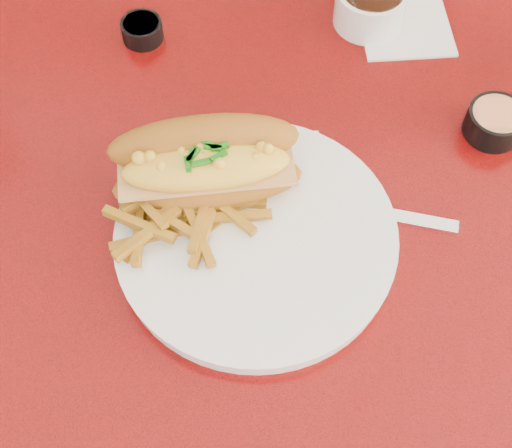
% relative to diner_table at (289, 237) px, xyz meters
% --- Properties ---
extents(ground, '(8.00, 8.00, 0.00)m').
position_rel_diner_table_xyz_m(ground, '(0.00, 0.00, -0.61)').
color(ground, beige).
rests_on(ground, ground).
extents(diner_table, '(1.23, 0.83, 0.77)m').
position_rel_diner_table_xyz_m(diner_table, '(0.00, 0.00, 0.00)').
color(diner_table, red).
rests_on(diner_table, ground).
extents(booth_bench_far, '(1.20, 0.51, 0.90)m').
position_rel_diner_table_xyz_m(booth_bench_far, '(0.00, 0.81, -0.32)').
color(booth_bench_far, maroon).
rests_on(booth_bench_far, ground).
extents(dinner_plate, '(0.35, 0.35, 0.02)m').
position_rel_diner_table_xyz_m(dinner_plate, '(-0.02, -0.11, 0.17)').
color(dinner_plate, white).
rests_on(dinner_plate, diner_table).
extents(mac_hoagie, '(0.22, 0.16, 0.09)m').
position_rel_diner_table_xyz_m(mac_hoagie, '(-0.09, -0.06, 0.22)').
color(mac_hoagie, '#A15F1A').
rests_on(mac_hoagie, dinner_plate).
extents(fries_pile, '(0.14, 0.13, 0.04)m').
position_rel_diner_table_xyz_m(fries_pile, '(-0.10, -0.09, 0.20)').
color(fries_pile, '#BD8220').
rests_on(fries_pile, dinner_plate).
extents(fork, '(0.04, 0.16, 0.00)m').
position_rel_diner_table_xyz_m(fork, '(0.02, -0.04, 0.18)').
color(fork, silver).
rests_on(fork, dinner_plate).
extents(gravy_ramekin, '(0.09, 0.09, 0.05)m').
position_rel_diner_table_xyz_m(gravy_ramekin, '(0.06, 0.25, 0.19)').
color(gravy_ramekin, white).
rests_on(gravy_ramekin, diner_table).
extents(sauce_cup_left, '(0.06, 0.06, 0.03)m').
position_rel_diner_table_xyz_m(sauce_cup_left, '(-0.22, 0.16, 0.18)').
color(sauce_cup_left, black).
rests_on(sauce_cup_left, diner_table).
extents(sauce_cup_right, '(0.08, 0.08, 0.03)m').
position_rel_diner_table_xyz_m(sauce_cup_right, '(0.22, 0.09, 0.18)').
color(sauce_cup_right, black).
rests_on(sauce_cup_right, diner_table).
extents(knife, '(0.22, 0.02, 0.01)m').
position_rel_diner_table_xyz_m(knife, '(0.09, -0.05, 0.16)').
color(knife, silver).
rests_on(knife, diner_table).
extents(paper_napkin, '(0.14, 0.14, 0.00)m').
position_rel_diner_table_xyz_m(paper_napkin, '(0.11, 0.25, 0.16)').
color(paper_napkin, white).
rests_on(paper_napkin, diner_table).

